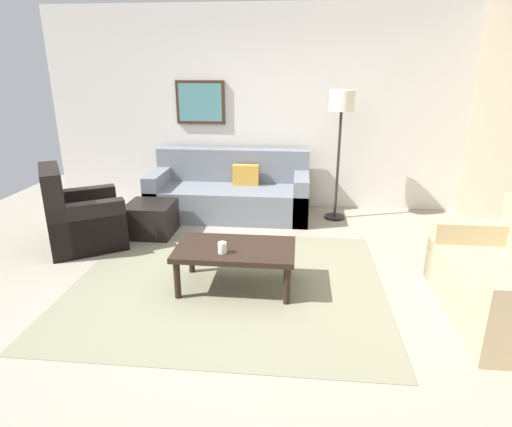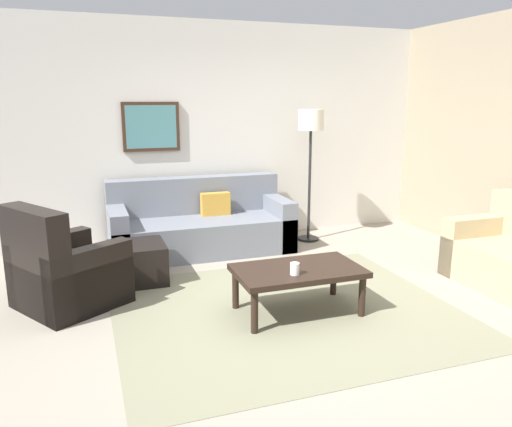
% 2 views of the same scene
% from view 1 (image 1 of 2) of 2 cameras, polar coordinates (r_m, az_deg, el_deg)
% --- Properties ---
extents(ground_plane, '(8.00, 8.00, 0.00)m').
position_cam_1_polar(ground_plane, '(4.22, -3.78, -9.24)').
color(ground_plane, gray).
extents(rear_partition, '(6.00, 0.12, 2.80)m').
position_cam_1_polar(rear_partition, '(6.32, -0.09, 13.61)').
color(rear_partition, silver).
rests_on(rear_partition, ground_plane).
extents(area_rug, '(2.95, 2.54, 0.01)m').
position_cam_1_polar(area_rug, '(4.21, -3.78, -9.19)').
color(area_rug, gray).
rests_on(area_rug, ground_plane).
extents(couch_main, '(2.17, 0.93, 0.88)m').
position_cam_1_polar(couch_main, '(6.07, -3.35, 2.72)').
color(couch_main, slate).
rests_on(couch_main, ground_plane).
extents(armchair_leather, '(1.10, 1.10, 0.95)m').
position_cam_1_polar(armchair_leather, '(5.34, -22.50, -0.91)').
color(armchair_leather, black).
rests_on(armchair_leather, ground_plane).
extents(ottoman, '(0.56, 0.56, 0.40)m').
position_cam_1_polar(ottoman, '(5.47, -13.76, -0.69)').
color(ottoman, black).
rests_on(ottoman, ground_plane).
extents(coffee_table, '(1.10, 0.64, 0.41)m').
position_cam_1_polar(coffee_table, '(4.00, -2.76, -5.13)').
color(coffee_table, black).
rests_on(coffee_table, ground_plane).
extents(cup, '(0.08, 0.08, 0.10)m').
position_cam_1_polar(cup, '(3.84, -4.50, -4.54)').
color(cup, white).
rests_on(cup, coffee_table).
extents(lamp_standing, '(0.32, 0.32, 1.71)m').
position_cam_1_polar(lamp_standing, '(5.74, 11.23, 12.80)').
color(lamp_standing, black).
rests_on(lamp_standing, ground_plane).
extents(framed_artwork, '(0.70, 0.04, 0.60)m').
position_cam_1_polar(framed_artwork, '(6.35, -7.39, 14.42)').
color(framed_artwork, '#382316').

